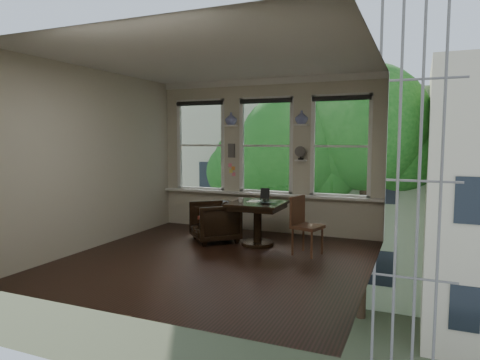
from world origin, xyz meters
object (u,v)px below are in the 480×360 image
at_px(armchair_left, 215,222).
at_px(mug, 241,200).
at_px(side_chair_right, 308,226).
at_px(table, 258,224).
at_px(laptop, 266,203).

distance_m(armchair_left, mug, 0.70).
height_order(side_chair_right, mug, side_chair_right).
height_order(table, armchair_left, table).
distance_m(table, side_chair_right, 0.99).
bearing_deg(side_chair_right, mug, 98.40).
bearing_deg(armchair_left, mug, 37.56).
bearing_deg(mug, side_chair_right, -6.97).
bearing_deg(armchair_left, laptop, 40.43).
xyz_separation_m(armchair_left, laptop, (1.00, -0.10, 0.41)).
xyz_separation_m(table, side_chair_right, (0.95, -0.27, 0.09)).
bearing_deg(mug, laptop, -2.41).
bearing_deg(laptop, side_chair_right, -12.49).
height_order(armchair_left, side_chair_right, side_chair_right).
relative_size(table, side_chair_right, 0.98).
height_order(armchair_left, mug, mug).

